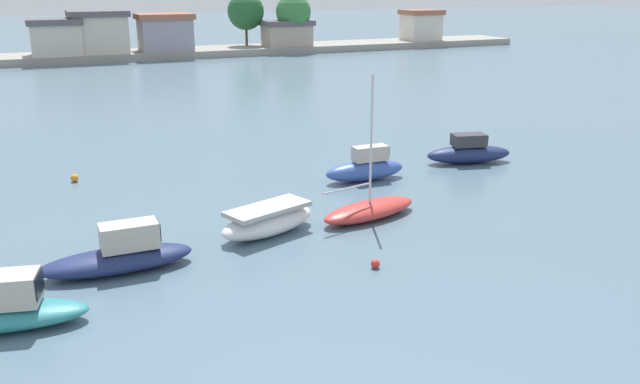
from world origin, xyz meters
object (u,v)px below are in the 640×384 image
mooring_buoy_1 (375,264)px  moored_boat_5 (469,152)px  moored_boat_3 (369,209)px  moored_boat_1 (120,255)px  mooring_buoy_0 (75,178)px  moored_boat_4 (366,168)px  moored_boat_2 (268,221)px

mooring_buoy_1 → moored_boat_5: bearing=42.3°
moored_boat_5 → mooring_buoy_1: (-11.40, -10.39, -0.45)m
moored_boat_3 → mooring_buoy_1: bearing=-128.5°
moored_boat_1 → mooring_buoy_0: (-0.63, 11.92, -0.37)m
moored_boat_3 → moored_boat_4: 5.62m
moored_boat_5 → mooring_buoy_0: size_ratio=12.85×
mooring_buoy_1 → moored_boat_2: bearing=116.9°
moored_boat_2 → moored_boat_5: (13.75, 5.76, 0.06)m
moored_boat_1 → mooring_buoy_1: bearing=-22.6°
moored_boat_3 → moored_boat_5: 10.84m
moored_boat_1 → mooring_buoy_0: moored_boat_1 is taller
mooring_buoy_1 → moored_boat_3: bearing=64.6°
moored_boat_3 → mooring_buoy_0: 15.37m
moored_boat_3 → moored_boat_5: size_ratio=1.22×
moored_boat_2 → moored_boat_4: (7.00, 5.07, 0.08)m
moored_boat_4 → mooring_buoy_1: 10.77m
moored_boat_1 → mooring_buoy_1: 8.90m
mooring_buoy_1 → mooring_buoy_0: bearing=120.0°
moored_boat_1 → moored_boat_5: moored_boat_1 is taller
moored_boat_2 → moored_boat_5: 14.91m
mooring_buoy_0 → mooring_buoy_1: 17.69m
moored_boat_1 → mooring_buoy_0: bearing=92.9°
moored_boat_1 → moored_boat_5: (19.62, 6.99, 0.05)m
moored_boat_1 → moored_boat_4: 14.33m
moored_boat_2 → moored_boat_4: 8.64m
moored_boat_5 → mooring_buoy_0: bearing=179.8°
moored_boat_1 → mooring_buoy_1: moored_boat_1 is taller
mooring_buoy_0 → moored_boat_5: bearing=-13.7°
mooring_buoy_0 → moored_boat_4: bearing=-22.6°
moored_boat_4 → moored_boat_2: bearing=-143.3°
moored_boat_3 → moored_boat_5: bearing=18.8°
moored_boat_1 → moored_boat_3: bearing=6.7°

